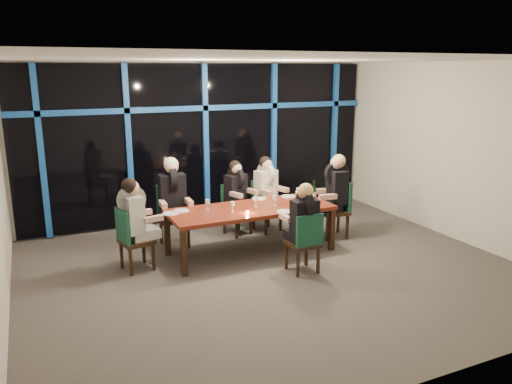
% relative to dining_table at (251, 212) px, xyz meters
% --- Properties ---
extents(room, '(7.04, 7.00, 3.02)m').
position_rel_dining_table_xyz_m(room, '(0.00, -0.80, 1.34)').
color(room, '#524D48').
rests_on(room, ground).
extents(window_wall, '(6.86, 0.43, 2.94)m').
position_rel_dining_table_xyz_m(window_wall, '(0.01, 2.13, 0.87)').
color(window_wall, black).
rests_on(window_wall, ground).
extents(dining_table, '(2.60, 1.00, 0.75)m').
position_rel_dining_table_xyz_m(dining_table, '(0.00, 0.00, 0.00)').
color(dining_table, maroon).
rests_on(dining_table, ground).
extents(chair_far_left, '(0.50, 0.50, 1.01)m').
position_rel_dining_table_xyz_m(chair_far_left, '(-1.01, 0.91, -0.12)').
color(chair_far_left, black).
rests_on(chair_far_left, ground).
extents(chair_far_mid, '(0.53, 0.53, 0.90)m').
position_rel_dining_table_xyz_m(chair_far_mid, '(0.15, 1.03, -0.18)').
color(chair_far_mid, black).
rests_on(chair_far_mid, ground).
extents(chair_far_right, '(0.52, 0.52, 0.93)m').
position_rel_dining_table_xyz_m(chair_far_right, '(0.71, 0.97, -0.16)').
color(chair_far_right, black).
rests_on(chair_far_right, ground).
extents(chair_end_left, '(0.51, 0.51, 0.94)m').
position_rel_dining_table_xyz_m(chair_end_left, '(-1.87, 0.06, -0.16)').
color(chair_end_left, black).
rests_on(chair_end_left, ground).
extents(chair_end_right, '(0.53, 0.53, 1.00)m').
position_rel_dining_table_xyz_m(chair_end_right, '(1.72, 0.09, -0.12)').
color(chair_end_right, black).
rests_on(chair_end_right, ground).
extents(chair_near_mid, '(0.42, 0.42, 0.91)m').
position_rel_dining_table_xyz_m(chair_near_mid, '(0.37, -1.08, -0.18)').
color(chair_near_mid, black).
rests_on(chair_near_mid, ground).
extents(diner_far_left, '(0.52, 0.64, 0.99)m').
position_rel_dining_table_xyz_m(diner_far_left, '(-1.02, 0.83, 0.29)').
color(diner_far_left, black).
rests_on(diner_far_left, ground).
extents(diner_far_mid, '(0.54, 0.61, 0.88)m').
position_rel_dining_table_xyz_m(diner_far_mid, '(0.17, 0.96, 0.18)').
color(diner_far_mid, black).
rests_on(diner_far_mid, ground).
extents(diner_far_right, '(0.53, 0.63, 0.91)m').
position_rel_dining_table_xyz_m(diner_far_right, '(0.73, 0.90, 0.21)').
color(diner_far_right, silver).
rests_on(diner_far_right, ground).
extents(diner_end_left, '(0.63, 0.52, 0.92)m').
position_rel_dining_table_xyz_m(diner_end_left, '(-1.80, 0.07, 0.22)').
color(diner_end_left, black).
rests_on(diner_end_left, ground).
extents(diner_end_right, '(0.66, 0.54, 0.97)m').
position_rel_dining_table_xyz_m(diner_end_right, '(1.63, 0.11, 0.27)').
color(diner_end_right, black).
rests_on(diner_end_right, ground).
extents(diner_near_mid, '(0.45, 0.56, 0.88)m').
position_rel_dining_table_xyz_m(diner_near_mid, '(0.37, -1.00, 0.18)').
color(diner_near_mid, black).
rests_on(diner_near_mid, ground).
extents(plate_far_left, '(0.24, 0.24, 0.01)m').
position_rel_dining_table_xyz_m(plate_far_left, '(-1.05, 0.26, 0.08)').
color(plate_far_left, white).
rests_on(plate_far_left, dining_table).
extents(plate_far_mid, '(0.24, 0.24, 0.01)m').
position_rel_dining_table_xyz_m(plate_far_mid, '(0.34, 0.42, 0.08)').
color(plate_far_mid, white).
rests_on(plate_far_mid, dining_table).
extents(plate_far_right, '(0.24, 0.24, 0.01)m').
position_rel_dining_table_xyz_m(plate_far_right, '(0.86, 0.35, 0.08)').
color(plate_far_right, white).
rests_on(plate_far_right, dining_table).
extents(plate_end_left, '(0.24, 0.24, 0.01)m').
position_rel_dining_table_xyz_m(plate_end_left, '(-1.24, 0.18, 0.08)').
color(plate_end_left, white).
rests_on(plate_end_left, dining_table).
extents(plate_end_right, '(0.24, 0.24, 0.01)m').
position_rel_dining_table_xyz_m(plate_end_right, '(1.08, 0.20, 0.08)').
color(plate_end_right, white).
rests_on(plate_end_right, dining_table).
extents(plate_near_mid, '(0.24, 0.24, 0.01)m').
position_rel_dining_table_xyz_m(plate_near_mid, '(0.37, -0.44, 0.08)').
color(plate_near_mid, white).
rests_on(plate_near_mid, dining_table).
extents(wine_bottle, '(0.08, 0.08, 0.37)m').
position_rel_dining_table_xyz_m(wine_bottle, '(1.08, -0.12, 0.21)').
color(wine_bottle, black).
rests_on(wine_bottle, dining_table).
extents(water_pitcher, '(0.13, 0.11, 0.21)m').
position_rel_dining_table_xyz_m(water_pitcher, '(0.80, -0.13, 0.17)').
color(water_pitcher, silver).
rests_on(water_pitcher, dining_table).
extents(tea_light, '(0.05, 0.05, 0.03)m').
position_rel_dining_table_xyz_m(tea_light, '(-0.17, -0.26, 0.08)').
color(tea_light, '#F8A54A').
rests_on(tea_light, dining_table).
extents(wine_glass_a, '(0.06, 0.06, 0.16)m').
position_rel_dining_table_xyz_m(wine_glass_a, '(-0.35, -0.09, 0.19)').
color(wine_glass_a, silver).
rests_on(wine_glass_a, dining_table).
extents(wine_glass_b, '(0.07, 0.07, 0.17)m').
position_rel_dining_table_xyz_m(wine_glass_b, '(0.10, 0.03, 0.19)').
color(wine_glass_b, silver).
rests_on(wine_glass_b, dining_table).
extents(wine_glass_c, '(0.07, 0.07, 0.17)m').
position_rel_dining_table_xyz_m(wine_glass_c, '(0.39, -0.06, 0.19)').
color(wine_glass_c, silver).
rests_on(wine_glass_c, dining_table).
extents(wine_glass_d, '(0.06, 0.06, 0.17)m').
position_rel_dining_table_xyz_m(wine_glass_d, '(-0.66, 0.17, 0.19)').
color(wine_glass_d, silver).
rests_on(wine_glass_d, dining_table).
extents(wine_glass_e, '(0.07, 0.07, 0.18)m').
position_rel_dining_table_xyz_m(wine_glass_e, '(0.97, 0.20, 0.20)').
color(wine_glass_e, silver).
rests_on(wine_glass_e, dining_table).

